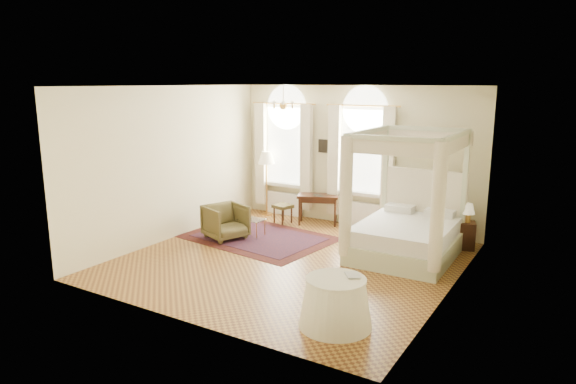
{
  "coord_description": "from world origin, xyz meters",
  "views": [
    {
      "loc": [
        4.83,
        -8.07,
        3.38
      ],
      "look_at": [
        -0.3,
        0.4,
        1.24
      ],
      "focal_mm": 32.0,
      "sensor_mm": 36.0,
      "label": 1
    }
  ],
  "objects_px": {
    "canopy_bed": "(406,229)",
    "coffee_table": "(252,221)",
    "nightstand": "(465,235)",
    "floor_lamp": "(266,161)",
    "writing_desk": "(318,199)",
    "stool": "(283,208)",
    "side_table": "(336,303)",
    "armchair": "(226,222)"
  },
  "relations": [
    {
      "from": "canopy_bed",
      "to": "floor_lamp",
      "type": "relative_size",
      "value": 1.5
    },
    {
      "from": "canopy_bed",
      "to": "coffee_table",
      "type": "xyz_separation_m",
      "value": [
        -3.41,
        -0.37,
        -0.22
      ]
    },
    {
      "from": "coffee_table",
      "to": "side_table",
      "type": "xyz_separation_m",
      "value": [
        3.52,
        -2.97,
        0.01
      ]
    },
    {
      "from": "nightstand",
      "to": "writing_desk",
      "type": "xyz_separation_m",
      "value": [
        -3.46,
        0.09,
        0.34
      ]
    },
    {
      "from": "floor_lamp",
      "to": "side_table",
      "type": "distance_m",
      "value": 6.41
    },
    {
      "from": "nightstand",
      "to": "floor_lamp",
      "type": "relative_size",
      "value": 0.34
    },
    {
      "from": "nightstand",
      "to": "writing_desk",
      "type": "height_order",
      "value": "writing_desk"
    },
    {
      "from": "nightstand",
      "to": "side_table",
      "type": "relative_size",
      "value": 0.55
    },
    {
      "from": "floor_lamp",
      "to": "coffee_table",
      "type": "bearing_deg",
      "value": -66.84
    },
    {
      "from": "coffee_table",
      "to": "floor_lamp",
      "type": "height_order",
      "value": "floor_lamp"
    },
    {
      "from": "canopy_bed",
      "to": "writing_desk",
      "type": "distance_m",
      "value": 2.86
    },
    {
      "from": "writing_desk",
      "to": "side_table",
      "type": "relative_size",
      "value": 1.04
    },
    {
      "from": "canopy_bed",
      "to": "coffee_table",
      "type": "height_order",
      "value": "canopy_bed"
    },
    {
      "from": "writing_desk",
      "to": "coffee_table",
      "type": "relative_size",
      "value": 1.91
    },
    {
      "from": "canopy_bed",
      "to": "stool",
      "type": "bearing_deg",
      "value": 165.5
    },
    {
      "from": "floor_lamp",
      "to": "canopy_bed",
      "type": "bearing_deg",
      "value": -17.92
    },
    {
      "from": "stool",
      "to": "armchair",
      "type": "xyz_separation_m",
      "value": [
        -0.41,
        -1.72,
        -0.0
      ]
    },
    {
      "from": "canopy_bed",
      "to": "floor_lamp",
      "type": "xyz_separation_m",
      "value": [
        -4.14,
        1.34,
        0.84
      ]
    },
    {
      "from": "armchair",
      "to": "floor_lamp",
      "type": "distance_m",
      "value": 2.45
    },
    {
      "from": "nightstand",
      "to": "floor_lamp",
      "type": "height_order",
      "value": "floor_lamp"
    },
    {
      "from": "floor_lamp",
      "to": "side_table",
      "type": "relative_size",
      "value": 1.58
    },
    {
      "from": "armchair",
      "to": "side_table",
      "type": "bearing_deg",
      "value": -101.62
    },
    {
      "from": "canopy_bed",
      "to": "floor_lamp",
      "type": "height_order",
      "value": "canopy_bed"
    },
    {
      "from": "writing_desk",
      "to": "stool",
      "type": "height_order",
      "value": "writing_desk"
    },
    {
      "from": "writing_desk",
      "to": "coffee_table",
      "type": "bearing_deg",
      "value": -117.34
    },
    {
      "from": "armchair",
      "to": "coffee_table",
      "type": "relative_size",
      "value": 1.46
    },
    {
      "from": "nightstand",
      "to": "writing_desk",
      "type": "distance_m",
      "value": 3.48
    },
    {
      "from": "writing_desk",
      "to": "side_table",
      "type": "height_order",
      "value": "writing_desk"
    },
    {
      "from": "nightstand",
      "to": "side_table",
      "type": "height_order",
      "value": "side_table"
    },
    {
      "from": "nightstand",
      "to": "stool",
      "type": "xyz_separation_m",
      "value": [
        -4.24,
        -0.26,
        0.1
      ]
    },
    {
      "from": "floor_lamp",
      "to": "side_table",
      "type": "xyz_separation_m",
      "value": [
        4.25,
        -4.68,
        -1.06
      ]
    },
    {
      "from": "canopy_bed",
      "to": "side_table",
      "type": "relative_size",
      "value": 2.38
    },
    {
      "from": "floor_lamp",
      "to": "writing_desk",
      "type": "bearing_deg",
      "value": -4.43
    },
    {
      "from": "canopy_bed",
      "to": "floor_lamp",
      "type": "bearing_deg",
      "value": 162.08
    },
    {
      "from": "writing_desk",
      "to": "side_table",
      "type": "xyz_separation_m",
      "value": [
        2.7,
        -4.56,
        -0.27
      ]
    },
    {
      "from": "stool",
      "to": "side_table",
      "type": "height_order",
      "value": "side_table"
    },
    {
      "from": "canopy_bed",
      "to": "nightstand",
      "type": "height_order",
      "value": "canopy_bed"
    },
    {
      "from": "stool",
      "to": "side_table",
      "type": "distance_m",
      "value": 5.46
    },
    {
      "from": "nightstand",
      "to": "stool",
      "type": "distance_m",
      "value": 4.25
    },
    {
      "from": "writing_desk",
      "to": "stool",
      "type": "relative_size",
      "value": 2.2
    },
    {
      "from": "floor_lamp",
      "to": "nightstand",
      "type": "bearing_deg",
      "value": -2.42
    },
    {
      "from": "canopy_bed",
      "to": "coffee_table",
      "type": "bearing_deg",
      "value": -173.75
    }
  ]
}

